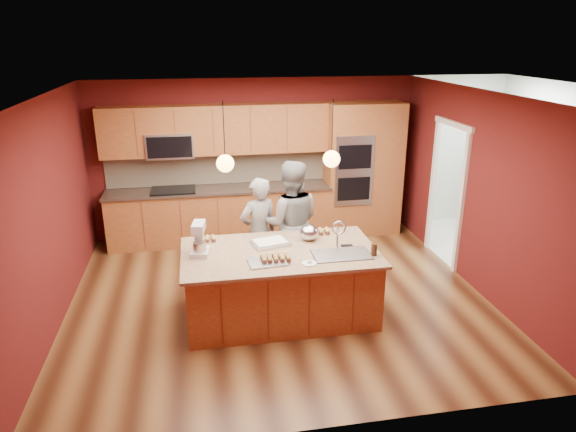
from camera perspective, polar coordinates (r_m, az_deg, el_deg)
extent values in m
plane|color=#3E1F10|center=(7.06, -1.04, -8.99)|extent=(5.50, 5.50, 0.00)
plane|color=white|center=(6.24, -1.20, 13.35)|extent=(5.50, 5.50, 0.00)
plane|color=#531413|center=(8.91, -3.70, 6.41)|extent=(5.50, 0.00, 5.50)
plane|color=#531413|center=(4.27, 4.32, -8.87)|extent=(5.50, 0.00, 5.50)
plane|color=#531413|center=(6.69, -25.06, 0.04)|extent=(0.00, 5.00, 5.00)
plane|color=#531413|center=(7.45, 20.28, 2.56)|extent=(0.00, 5.00, 5.00)
cube|color=brown|center=(8.83, -7.53, 0.06)|extent=(3.70, 0.60, 0.90)
cube|color=#2D211A|center=(8.68, -7.66, 2.93)|extent=(3.74, 0.64, 0.04)
cube|color=beige|center=(8.88, -7.85, 5.35)|extent=(3.70, 0.03, 0.56)
cube|color=brown|center=(8.58, -8.01, 9.49)|extent=(3.70, 0.36, 0.80)
cube|color=black|center=(8.66, -12.63, 2.80)|extent=(0.72, 0.52, 0.03)
cube|color=#9EA0A5|center=(8.60, -12.97, 7.72)|extent=(0.76, 0.40, 0.40)
cube|color=brown|center=(8.99, 6.77, 5.12)|extent=(0.80, 0.60, 2.30)
cube|color=#9EA0A5|center=(8.70, 7.35, 4.94)|extent=(0.66, 0.04, 1.20)
cube|color=brown|center=(9.20, 10.67, 5.24)|extent=(0.50, 0.60, 2.30)
plane|color=silver|center=(9.30, 20.50, -3.02)|extent=(2.60, 2.60, 0.00)
plane|color=silver|center=(9.40, 26.24, 5.11)|extent=(0.00, 2.70, 2.70)
cube|color=silver|center=(9.17, 25.78, 8.72)|extent=(0.35, 2.40, 0.75)
cylinder|color=black|center=(5.78, -7.13, 9.19)|extent=(0.01, 0.01, 0.70)
sphere|color=gold|center=(5.85, -6.99, 5.81)|extent=(0.20, 0.20, 0.20)
cylinder|color=black|center=(5.97, 4.96, 9.60)|extent=(0.01, 0.01, 0.70)
sphere|color=gold|center=(6.04, 4.86, 6.33)|extent=(0.20, 0.20, 0.20)
cube|color=brown|center=(6.47, -0.89, -7.65)|extent=(2.28, 1.24, 0.84)
cube|color=#D8B185|center=(6.28, -0.91, -4.09)|extent=(2.38, 1.34, 0.04)
cube|color=#9EA0A5|center=(6.24, 5.95, -4.97)|extent=(0.68, 0.40, 0.18)
imported|color=black|center=(7.13, -3.25, -1.80)|extent=(0.66, 0.54, 1.56)
imported|color=gray|center=(7.15, 0.28, -0.78)|extent=(0.95, 0.79, 1.78)
cube|color=silver|center=(6.25, -9.75, -3.99)|extent=(0.25, 0.30, 0.06)
cube|color=silver|center=(6.29, -9.85, -2.16)|extent=(0.12, 0.10, 0.27)
cube|color=silver|center=(6.15, -9.92, -1.21)|extent=(0.18, 0.29, 0.11)
cylinder|color=silver|center=(6.18, -9.78, -3.52)|extent=(0.16, 0.16, 0.15)
cube|color=silver|center=(6.47, -1.97, -3.04)|extent=(0.51, 0.43, 0.03)
cube|color=white|center=(6.46, -1.97, -2.87)|extent=(0.44, 0.36, 0.02)
cube|color=#9EA0A5|center=(5.97, -2.30, -5.09)|extent=(0.47, 0.36, 0.02)
ellipsoid|color=silver|center=(6.58, 2.36, -1.86)|extent=(0.25, 0.25, 0.21)
cylinder|color=silver|center=(5.93, 2.38, -5.29)|extent=(0.17, 0.17, 0.01)
cylinder|color=#321F11|center=(6.21, 9.53, -3.70)|extent=(0.07, 0.07, 0.15)
cube|color=black|center=(6.45, 6.55, -3.30)|extent=(0.15, 0.09, 0.01)
cube|color=silver|center=(9.14, 25.03, -1.06)|extent=(0.55, 0.57, 0.88)
cube|color=silver|center=(9.73, 22.34, 1.10)|extent=(0.84, 0.85, 1.07)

